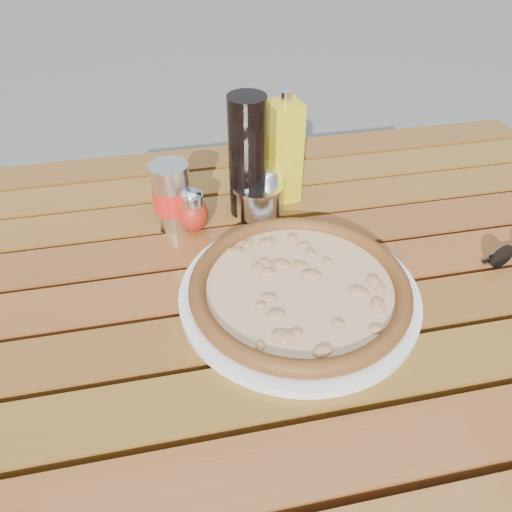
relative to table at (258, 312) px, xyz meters
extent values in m
plane|color=#61615D|center=(0.00, 0.00, -0.67)|extent=(60.00, 60.00, 0.00)
cube|color=#3A210D|center=(0.64, 0.39, -0.32)|extent=(0.06, 0.06, 0.70)
cube|color=#3C250D|center=(0.00, 0.00, 0.03)|extent=(1.36, 0.86, 0.04)
cube|color=#5C2B10|center=(0.00, -0.30, 0.06)|extent=(1.40, 0.09, 0.03)
cube|color=#57340F|center=(0.00, -0.20, 0.06)|extent=(1.40, 0.09, 0.03)
cube|color=#542D0E|center=(0.00, -0.10, 0.06)|extent=(1.40, 0.09, 0.03)
cube|color=#5D2B10|center=(0.00, 0.00, 0.06)|extent=(1.40, 0.09, 0.03)
cube|color=#56280F|center=(0.00, 0.10, 0.06)|extent=(1.40, 0.09, 0.03)
cube|color=#58300F|center=(0.00, 0.20, 0.06)|extent=(1.40, 0.09, 0.03)
cube|color=#5A330F|center=(0.00, 0.30, 0.06)|extent=(1.40, 0.09, 0.03)
cube|color=#512B0E|center=(0.00, 0.41, 0.06)|extent=(1.40, 0.09, 0.03)
cylinder|color=white|center=(0.05, -0.05, 0.08)|extent=(0.45, 0.45, 0.01)
cylinder|color=beige|center=(0.05, -0.05, 0.09)|extent=(0.42, 0.42, 0.01)
torus|color=black|center=(0.05, -0.05, 0.10)|extent=(0.45, 0.45, 0.03)
ellipsoid|color=red|center=(-0.09, 0.15, 0.11)|extent=(0.07, 0.07, 0.06)
cylinder|color=white|center=(-0.09, 0.15, 0.14)|extent=(0.05, 0.05, 0.02)
ellipsoid|color=silver|center=(-0.09, 0.15, 0.15)|extent=(0.04, 0.04, 0.02)
ellipsoid|color=#353A17|center=(0.06, 0.19, 0.11)|extent=(0.06, 0.06, 0.06)
cylinder|color=white|center=(0.06, 0.19, 0.14)|extent=(0.04, 0.04, 0.02)
ellipsoid|color=white|center=(0.06, 0.19, 0.15)|extent=(0.04, 0.04, 0.02)
cylinder|color=black|center=(0.02, 0.19, 0.19)|extent=(0.07, 0.07, 0.22)
cylinder|color=silver|center=(-0.12, 0.17, 0.14)|extent=(0.08, 0.08, 0.12)
cylinder|color=red|center=(-0.12, 0.17, 0.13)|extent=(0.08, 0.08, 0.04)
cube|color=gold|center=(0.09, 0.22, 0.17)|extent=(0.06, 0.06, 0.19)
cylinder|color=white|center=(0.09, 0.22, 0.28)|extent=(0.02, 0.02, 0.02)
cylinder|color=silver|center=(0.04, 0.18, 0.10)|extent=(0.09, 0.09, 0.05)
cylinder|color=white|center=(0.04, 0.18, 0.13)|extent=(0.10, 0.10, 0.01)
sphere|color=silver|center=(0.04, 0.18, 0.14)|extent=(0.01, 0.01, 0.01)
cylinder|color=black|center=(0.39, -0.05, 0.09)|extent=(0.04, 0.01, 0.04)
cube|color=black|center=(0.41, -0.03, 0.08)|extent=(0.09, 0.02, 0.00)
cube|color=black|center=(0.43, -0.02, 0.08)|extent=(0.09, 0.02, 0.00)
camera|label=1|loc=(-0.12, -0.57, 0.61)|focal=35.00mm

